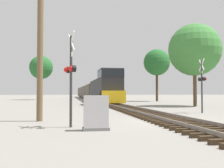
% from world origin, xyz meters
% --- Properties ---
extents(ground_plane, '(400.00, 400.00, 0.00)m').
position_xyz_m(ground_plane, '(0.00, 0.00, 0.00)').
color(ground_plane, gray).
extents(rail_track_bed, '(2.60, 160.00, 0.31)m').
position_xyz_m(rail_track_bed, '(0.00, -0.00, 0.14)').
color(rail_track_bed, '#382819').
rests_on(rail_track_bed, ground).
extents(freight_train, '(2.86, 76.95, 4.58)m').
position_xyz_m(freight_train, '(0.00, 53.32, 1.84)').
color(freight_train, '#232326').
rests_on(freight_train, ground).
extents(crossing_signal_near, '(0.56, 1.01, 4.28)m').
position_xyz_m(crossing_signal_near, '(-5.31, -1.60, 2.45)').
color(crossing_signal_near, '#333333').
rests_on(crossing_signal_near, ground).
extents(crossing_signal_far, '(0.39, 1.01, 4.15)m').
position_xyz_m(crossing_signal_far, '(4.74, 5.11, 2.42)').
color(crossing_signal_far, '#333333').
rests_on(crossing_signal_far, ground).
extents(relay_cabinet, '(1.09, 0.51, 1.43)m').
position_xyz_m(relay_cabinet, '(-4.28, -2.75, 0.70)').
color(relay_cabinet, slate).
rests_on(relay_cabinet, ground).
extents(utility_pole, '(1.80, 0.33, 7.78)m').
position_xyz_m(utility_pole, '(-6.94, 1.25, 3.99)').
color(utility_pole, brown).
rests_on(utility_pole, ground).
extents(tree_far_right, '(6.08, 6.08, 9.60)m').
position_xyz_m(tree_far_right, '(9.15, 14.81, 6.54)').
color(tree_far_right, brown).
rests_on(tree_far_right, ground).
extents(tree_mid_background, '(4.83, 4.83, 9.56)m').
position_xyz_m(tree_mid_background, '(10.69, 32.28, 7.10)').
color(tree_mid_background, '#473521').
rests_on(tree_mid_background, ground).
extents(tree_deep_background, '(5.21, 5.21, 9.85)m').
position_xyz_m(tree_deep_background, '(-11.30, 46.75, 7.19)').
color(tree_deep_background, brown).
rests_on(tree_deep_background, ground).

